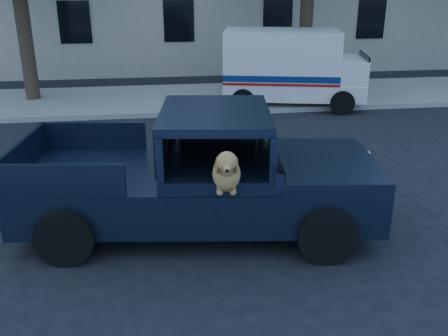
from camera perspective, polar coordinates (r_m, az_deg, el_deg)
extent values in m
plane|color=black|center=(8.01, -6.19, -7.81)|extent=(120.00, 120.00, 0.00)
cube|color=gray|center=(16.65, -7.54, 7.78)|extent=(60.00, 4.00, 0.15)
cylinder|color=#332619|center=(17.14, -21.83, 14.10)|extent=(0.44, 0.44, 4.40)
cylinder|color=#332619|center=(17.48, 9.31, 15.38)|extent=(0.44, 0.44, 4.40)
cube|color=black|center=(7.98, -2.90, -2.47)|extent=(5.73, 2.81, 0.70)
cube|color=black|center=(7.98, 11.23, 0.50)|extent=(1.85, 2.30, 0.17)
cube|color=black|center=(7.57, -1.06, 6.16)|extent=(1.89, 2.23, 0.13)
cube|color=black|center=(7.71, 5.35, 3.50)|extent=(0.50, 1.84, 0.60)
cube|color=black|center=(7.46, 0.60, -2.50)|extent=(0.65, 0.65, 0.40)
cube|color=black|center=(6.54, 6.36, -1.51)|extent=(0.11, 0.07, 0.17)
cube|color=silver|center=(16.04, 7.88, 9.02)|extent=(4.60, 2.85, 0.51)
cube|color=silver|center=(15.85, 6.56, 12.67)|extent=(3.80, 2.67, 1.52)
cube|color=silver|center=(16.10, 14.06, 10.86)|extent=(1.32, 2.04, 0.71)
cube|color=navy|center=(14.98, 6.54, 10.02)|extent=(3.37, 0.81, 0.18)
cube|color=#9E0F0F|center=(15.01, 6.52, 9.41)|extent=(3.37, 0.81, 0.07)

